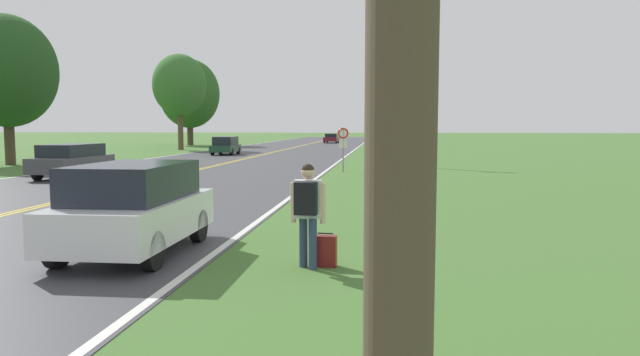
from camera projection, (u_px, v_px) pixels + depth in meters
hitchhiker_person at (307, 205)px, 9.64m from camera, size 0.61×0.45×1.80m
suitcase at (325, 251)px, 9.87m from camera, size 0.40×0.22×0.59m
traffic_sign at (343, 139)px, 29.91m from camera, size 0.60×0.10×2.35m
utility_pole_midground at (383, 103)px, 35.12m from camera, size 1.80×0.24×7.33m
utility_pole_far at (380, 105)px, 68.42m from camera, size 1.80×0.24×9.61m
tree_behind_sign at (6, 71)px, 35.15m from camera, size 6.03×6.03×9.28m
tree_right_cluster at (180, 85)px, 57.48m from camera, size 5.39×5.39×9.66m
tree_far_back at (189, 94)px, 71.13m from camera, size 7.45×7.45×10.74m
car_white_suv_nearest at (134, 207)px, 10.80m from camera, size 1.93×3.95×1.72m
car_dark_grey_suv_approaching at (72, 160)px, 26.68m from camera, size 1.92×4.59×1.59m
car_dark_green_hatchback_mid_near at (226, 145)px, 48.03m from camera, size 1.88×3.90×1.53m
car_maroon_sedan_mid_far at (332, 138)px, 81.41m from camera, size 1.99×4.65×1.34m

